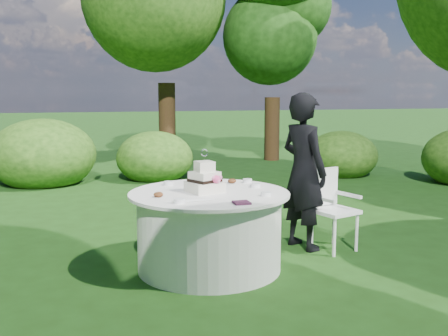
{
  "coord_description": "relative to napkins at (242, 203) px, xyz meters",
  "views": [
    {
      "loc": [
        -1.21,
        -4.84,
        1.74
      ],
      "look_at": [
        0.15,
        0.0,
        1.0
      ],
      "focal_mm": 42.0,
      "sensor_mm": 36.0,
      "label": 1
    }
  ],
  "objects": [
    {
      "name": "feather_plume",
      "position": [
        -0.42,
        0.21,
        -0.0
      ],
      "size": [
        0.48,
        0.07,
        0.01
      ],
      "primitive_type": "ellipsoid",
      "color": "white",
      "rests_on": "table"
    },
    {
      "name": "napkins",
      "position": [
        0.0,
        0.0,
        0.0
      ],
      "size": [
        0.14,
        0.14,
        0.02
      ],
      "primitive_type": "cube",
      "color": "#491F39",
      "rests_on": "table"
    },
    {
      "name": "ground",
      "position": [
        -0.14,
        0.59,
        -0.78
      ],
      "size": [
        80.0,
        80.0,
        0.0
      ],
      "primitive_type": "plane",
      "color": "#1A3D10",
      "rests_on": "ground"
    },
    {
      "name": "petal_cups",
      "position": [
        -0.22,
        0.74,
        0.02
      ],
      "size": [
        0.96,
        0.61,
        0.05
      ],
      "color": "#562D16",
      "rests_on": "table"
    },
    {
      "name": "cake",
      "position": [
        -0.18,
        0.6,
        0.1
      ],
      "size": [
        0.37,
        0.37,
        0.42
      ],
      "color": "white",
      "rests_on": "table"
    },
    {
      "name": "table",
      "position": [
        -0.14,
        0.59,
        -0.39
      ],
      "size": [
        1.56,
        1.56,
        0.77
      ],
      "color": "white",
      "rests_on": "ground"
    },
    {
      "name": "votives",
      "position": [
        0.02,
        0.64,
        0.01
      ],
      "size": [
        1.0,
        1.0,
        0.04
      ],
      "color": "white",
      "rests_on": "table"
    },
    {
      "name": "chair",
      "position": [
        1.3,
        0.88,
        -0.26
      ],
      "size": [
        0.53,
        0.53,
        0.89
      ],
      "color": "white",
      "rests_on": "ground"
    },
    {
      "name": "guest",
      "position": [
        1.03,
        1.0,
        0.08
      ],
      "size": [
        0.59,
        0.73,
        1.72
      ],
      "primitive_type": "imported",
      "rotation": [
        0.0,
        0.0,
        1.9
      ],
      "color": "black",
      "rests_on": "ground"
    }
  ]
}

